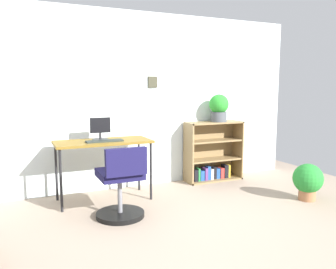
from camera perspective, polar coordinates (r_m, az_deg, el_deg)
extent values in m
plane|color=gray|center=(3.13, 6.21, -18.52)|extent=(6.24, 6.24, 0.00)
cube|color=silver|center=(4.78, -6.72, 5.56)|extent=(5.20, 0.10, 2.40)
cube|color=#383727|center=(4.84, -2.54, 8.70)|extent=(0.13, 0.02, 0.15)
cube|color=brown|center=(4.25, -10.73, -1.20)|extent=(1.15, 0.52, 0.03)
cylinder|color=black|center=(4.02, -17.34, -7.35)|extent=(0.03, 0.03, 0.71)
cylinder|color=black|center=(4.27, -2.86, -6.13)|extent=(0.03, 0.03, 0.71)
cylinder|color=black|center=(4.45, -18.03, -5.93)|extent=(0.03, 0.03, 0.71)
cylinder|color=black|center=(4.68, -4.84, -4.92)|extent=(0.03, 0.03, 0.71)
cylinder|color=#262628|center=(4.32, -11.15, -0.80)|extent=(0.20, 0.20, 0.01)
cylinder|color=#262628|center=(4.31, -11.17, -0.21)|extent=(0.03, 0.03, 0.08)
cube|color=black|center=(4.29, -11.19, 1.52)|extent=(0.25, 0.02, 0.19)
cube|color=#262E29|center=(4.16, -10.48, -1.07)|extent=(0.44, 0.13, 0.02)
cylinder|color=black|center=(3.84, -7.92, -12.99)|extent=(0.52, 0.52, 0.05)
cylinder|color=slate|center=(3.77, -7.98, -9.89)|extent=(0.05, 0.05, 0.39)
cube|color=#17143D|center=(3.71, -8.05, -6.47)|extent=(0.44, 0.44, 0.08)
cube|color=#17143D|center=(3.43, -6.94, -4.53)|extent=(0.42, 0.07, 0.28)
cube|color=olive|center=(4.98, 3.41, -3.14)|extent=(0.02, 0.30, 0.88)
cube|color=olive|center=(5.42, 11.41, -2.39)|extent=(0.02, 0.30, 0.88)
cube|color=olive|center=(5.12, 7.67, 1.97)|extent=(0.87, 0.30, 0.02)
cube|color=olive|center=(5.28, 7.50, -7.35)|extent=(0.87, 0.30, 0.02)
cube|color=olive|center=(5.30, 6.80, -2.51)|extent=(0.87, 0.02, 0.88)
cube|color=olive|center=(5.21, 7.56, -4.10)|extent=(0.83, 0.28, 0.02)
cube|color=olive|center=(5.16, 7.61, -1.02)|extent=(0.83, 0.28, 0.02)
cube|color=#593372|center=(5.06, 3.84, -6.97)|extent=(0.04, 0.11, 0.14)
cube|color=black|center=(5.08, 4.40, -6.74)|extent=(0.06, 0.13, 0.17)
cube|color=#237238|center=(5.11, 4.93, -6.59)|extent=(0.03, 0.12, 0.19)
cube|color=#1E478C|center=(5.14, 5.50, -6.74)|extent=(0.06, 0.11, 0.15)
cube|color=#593372|center=(5.17, 6.10, -6.48)|extent=(0.04, 0.13, 0.18)
cube|color=#1E478C|center=(5.19, 6.60, -6.32)|extent=(0.05, 0.10, 0.20)
cube|color=beige|center=(5.22, 7.09, -6.48)|extent=(0.04, 0.11, 0.16)
cube|color=black|center=(5.24, 7.57, -6.29)|extent=(0.05, 0.10, 0.18)
cube|color=#1E478C|center=(5.28, 8.12, -6.37)|extent=(0.06, 0.09, 0.15)
cube|color=#B22D28|center=(5.31, 8.76, -6.27)|extent=(0.06, 0.11, 0.16)
cube|color=black|center=(5.35, 9.38, -5.98)|extent=(0.07, 0.12, 0.20)
cube|color=#B79323|center=(5.38, 9.88, -5.92)|extent=(0.04, 0.10, 0.19)
cylinder|color=#474C51|center=(5.13, 8.40, 2.92)|extent=(0.23, 0.23, 0.15)
sphere|color=#288C29|center=(5.12, 8.44, 5.01)|extent=(0.29, 0.29, 0.29)
cylinder|color=#9E6642|center=(4.66, 22.06, -9.27)|extent=(0.21, 0.21, 0.13)
sphere|color=#23812E|center=(4.60, 22.19, -6.77)|extent=(0.36, 0.36, 0.36)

